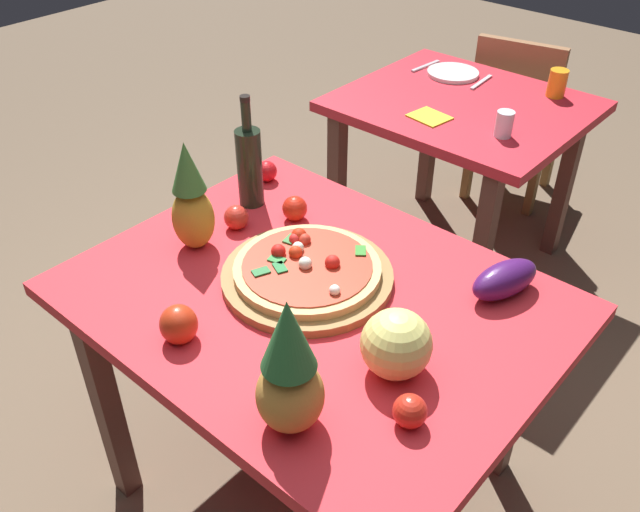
{
  "coord_description": "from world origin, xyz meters",
  "views": [
    {
      "loc": [
        0.88,
        -0.98,
        1.85
      ],
      "look_at": [
        -0.05,
        0.08,
        0.8
      ],
      "focal_mm": 37.93,
      "sensor_mm": 36.0,
      "label": 1
    }
  ],
  "objects_px": {
    "background_table": "(460,128)",
    "napkin_folded": "(429,117)",
    "dining_chair": "(516,111)",
    "dinner_plate": "(453,73)",
    "drinking_glass_water": "(504,124)",
    "knife_utensil": "(481,82)",
    "pizza_board": "(307,276)",
    "tomato_at_corner": "(295,208)",
    "tomato_by_bottle": "(410,411)",
    "tomato_beside_pepper": "(267,171)",
    "drinking_glass_juice": "(557,83)",
    "pineapple_right": "(191,202)",
    "melon": "(396,344)",
    "eggplant": "(505,279)",
    "fork_utensil": "(426,66)",
    "bell_pepper": "(179,324)",
    "pizza": "(307,267)",
    "pineapple_left": "(289,373)",
    "tomato_near_board": "(236,217)",
    "wine_bottle": "(249,165)",
    "display_table": "(314,321)"
  },
  "relations": [
    {
      "from": "background_table",
      "to": "napkin_folded",
      "type": "relative_size",
      "value": 6.59
    },
    {
      "from": "dining_chair",
      "to": "dinner_plate",
      "type": "height_order",
      "value": "dining_chair"
    },
    {
      "from": "drinking_glass_water",
      "to": "knife_utensil",
      "type": "distance_m",
      "value": 0.5
    },
    {
      "from": "pizza_board",
      "to": "tomato_at_corner",
      "type": "distance_m",
      "value": 0.29
    },
    {
      "from": "pizza_board",
      "to": "tomato_by_bottle",
      "type": "xyz_separation_m",
      "value": [
        0.47,
        -0.21,
        0.02
      ]
    },
    {
      "from": "napkin_folded",
      "to": "tomato_beside_pepper",
      "type": "bearing_deg",
      "value": -99.81
    },
    {
      "from": "background_table",
      "to": "drinking_glass_juice",
      "type": "bearing_deg",
      "value": 49.39
    },
    {
      "from": "pineapple_right",
      "to": "melon",
      "type": "relative_size",
      "value": 2.02
    },
    {
      "from": "eggplant",
      "to": "pineapple_right",
      "type": "bearing_deg",
      "value": -153.34
    },
    {
      "from": "dinner_plate",
      "to": "fork_utensil",
      "type": "relative_size",
      "value": 1.22
    },
    {
      "from": "bell_pepper",
      "to": "drinking_glass_water",
      "type": "bearing_deg",
      "value": 88.31
    },
    {
      "from": "dining_chair",
      "to": "pizza",
      "type": "relative_size",
      "value": 2.22
    },
    {
      "from": "pineapple_left",
      "to": "tomato_near_board",
      "type": "distance_m",
      "value": 0.74
    },
    {
      "from": "tomato_by_bottle",
      "to": "tomato_at_corner",
      "type": "xyz_separation_m",
      "value": [
        -0.69,
        0.4,
        0.0
      ]
    },
    {
      "from": "tomato_near_board",
      "to": "knife_utensil",
      "type": "bearing_deg",
      "value": 91.05
    },
    {
      "from": "tomato_near_board",
      "to": "pineapple_left",
      "type": "bearing_deg",
      "value": -34.49
    },
    {
      "from": "fork_utensil",
      "to": "knife_utensil",
      "type": "xyz_separation_m",
      "value": [
        0.28,
        0.0,
        0.0
      ]
    },
    {
      "from": "tomato_near_board",
      "to": "drinking_glass_juice",
      "type": "relative_size",
      "value": 0.66
    },
    {
      "from": "melon",
      "to": "drinking_glass_juice",
      "type": "height_order",
      "value": "melon"
    },
    {
      "from": "tomato_beside_pepper",
      "to": "dinner_plate",
      "type": "bearing_deg",
      "value": 91.88
    },
    {
      "from": "tomato_beside_pepper",
      "to": "tomato_near_board",
      "type": "height_order",
      "value": "tomato_near_board"
    },
    {
      "from": "melon",
      "to": "tomato_beside_pepper",
      "type": "height_order",
      "value": "melon"
    },
    {
      "from": "melon",
      "to": "drinking_glass_juice",
      "type": "bearing_deg",
      "value": 103.97
    },
    {
      "from": "tomato_by_bottle",
      "to": "melon",
      "type": "bearing_deg",
      "value": 137.67
    },
    {
      "from": "dining_chair",
      "to": "pizza",
      "type": "height_order",
      "value": "dining_chair"
    },
    {
      "from": "dining_chair",
      "to": "drinking_glass_juice",
      "type": "height_order",
      "value": "drinking_glass_juice"
    },
    {
      "from": "melon",
      "to": "dinner_plate",
      "type": "distance_m",
      "value": 1.79
    },
    {
      "from": "tomato_by_bottle",
      "to": "knife_utensil",
      "type": "distance_m",
      "value": 1.87
    },
    {
      "from": "eggplant",
      "to": "tomato_beside_pepper",
      "type": "distance_m",
      "value": 0.85
    },
    {
      "from": "tomato_by_bottle",
      "to": "tomato_near_board",
      "type": "bearing_deg",
      "value": 161.78
    },
    {
      "from": "tomato_beside_pepper",
      "to": "napkin_folded",
      "type": "relative_size",
      "value": 0.47
    },
    {
      "from": "background_table",
      "to": "tomato_at_corner",
      "type": "height_order",
      "value": "tomato_at_corner"
    },
    {
      "from": "pineapple_left",
      "to": "tomato_near_board",
      "type": "bearing_deg",
      "value": 145.51
    },
    {
      "from": "melon",
      "to": "eggplant",
      "type": "bearing_deg",
      "value": 83.13
    },
    {
      "from": "tomato_by_bottle",
      "to": "pineapple_left",
      "type": "bearing_deg",
      "value": -138.95
    },
    {
      "from": "dining_chair",
      "to": "fork_utensil",
      "type": "relative_size",
      "value": 4.72
    },
    {
      "from": "background_table",
      "to": "fork_utensil",
      "type": "distance_m",
      "value": 0.41
    },
    {
      "from": "melon",
      "to": "eggplant",
      "type": "distance_m",
      "value": 0.4
    },
    {
      "from": "wine_bottle",
      "to": "tomato_beside_pepper",
      "type": "xyz_separation_m",
      "value": [
        -0.06,
        0.13,
        -0.1
      ]
    },
    {
      "from": "wine_bottle",
      "to": "bell_pepper",
      "type": "height_order",
      "value": "wine_bottle"
    },
    {
      "from": "melon",
      "to": "wine_bottle",
      "type": "bearing_deg",
      "value": 159.15
    },
    {
      "from": "pizza",
      "to": "fork_utensil",
      "type": "bearing_deg",
      "value": 112.91
    },
    {
      "from": "wine_bottle",
      "to": "pineapple_left",
      "type": "bearing_deg",
      "value": -38.81
    },
    {
      "from": "tomato_by_bottle",
      "to": "tomato_near_board",
      "type": "height_order",
      "value": "same"
    },
    {
      "from": "pizza_board",
      "to": "bell_pepper",
      "type": "height_order",
      "value": "bell_pepper"
    },
    {
      "from": "fork_utensil",
      "to": "display_table",
      "type": "bearing_deg",
      "value": -60.57
    },
    {
      "from": "tomato_near_board",
      "to": "tomato_at_corner",
      "type": "bearing_deg",
      "value": 56.74
    },
    {
      "from": "dining_chair",
      "to": "drinking_glass_water",
      "type": "bearing_deg",
      "value": 100.2
    },
    {
      "from": "melon",
      "to": "fork_utensil",
      "type": "distance_m",
      "value": 1.86
    },
    {
      "from": "tomato_beside_pepper",
      "to": "fork_utensil",
      "type": "bearing_deg",
      "value": 98.68
    }
  ]
}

